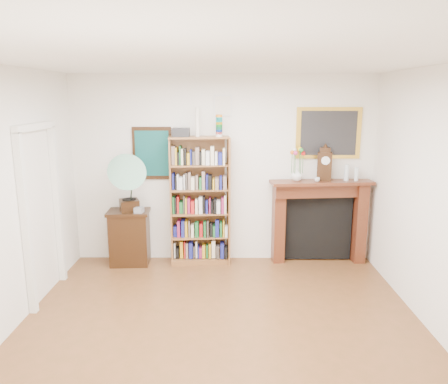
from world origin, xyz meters
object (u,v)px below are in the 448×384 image
side_cabinet (130,237)px  gramophone (126,180)px  bottle_left (347,172)px  bottle_right (356,174)px  bookshelf (200,194)px  flower_vase (297,175)px  teacup (317,180)px  cd_stack (139,210)px  fireplace (319,213)px  mantel_clock (325,165)px

side_cabinet → gramophone: bearing=-86.7°
side_cabinet → gramophone: (0.01, -0.14, 0.91)m
bottle_left → bottle_right: (0.15, -0.00, -0.02)m
bookshelf → bottle_left: size_ratio=9.18×
gramophone → flower_vase: bearing=-15.6°
flower_vase → bottle_right: size_ratio=0.88×
teacup → bottle_left: 0.46m
cd_stack → bottle_left: bottle_left is taller
bookshelf → fireplace: bookshelf is taller
mantel_clock → teacup: bearing=-127.2°
cd_stack → bookshelf: bearing=11.6°
bookshelf → cd_stack: bookshelf is taller
bookshelf → bottle_right: bearing=-4.8°
cd_stack → flower_vase: bearing=4.9°
side_cabinet → flower_vase: (2.48, 0.08, 0.94)m
side_cabinet → mantel_clock: 3.08m
bookshelf → side_cabinet: bearing=177.9°
cd_stack → flower_vase: 2.36m
gramophone → cd_stack: size_ratio=7.30×
fireplace → mantel_clock: (0.04, -0.03, 0.75)m
fireplace → teacup: 0.57m
mantel_clock → fireplace: bearing=155.3°
mantel_clock → flower_vase: bearing=-163.7°
gramophone → bottle_left: 3.21m
side_cabinet → gramophone: gramophone is taller
bottle_left → bottle_right: size_ratio=1.20×
fireplace → flower_vase: flower_vase is taller
mantel_clock → bottle_right: size_ratio=2.42×
bottle_right → side_cabinet: bearing=-178.5°
gramophone → teacup: 2.76m
side_cabinet → bottle_left: bearing=-1.3°
fireplace → mantel_clock: size_ratio=3.16×
teacup → bottle_right: size_ratio=0.40×
bookshelf → fireplace: (1.79, 0.07, -0.32)m
fireplace → bottle_left: (0.36, -0.04, 0.63)m
bottle_left → bottle_right: bottle_left is taller
bottle_right → bookshelf: bearing=-179.3°
mantel_clock → cd_stack: bearing=-162.0°
bookshelf → bottle_right: (2.30, 0.03, 0.30)m
bookshelf → cd_stack: (-0.87, -0.18, -0.20)m
bottle_left → gramophone: bearing=-175.9°
cd_stack → teacup: 2.62m
side_cabinet → flower_vase: bearing=-1.0°
bookshelf → fireplace: 1.82m
cd_stack → bottle_right: size_ratio=0.60×
teacup → mantel_clock: bearing=39.4°
cd_stack → bottle_left: bearing=3.9°
fireplace → gramophone: 2.90m
bookshelf → cd_stack: bearing=-173.9°
teacup → cd_stack: bearing=-177.3°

